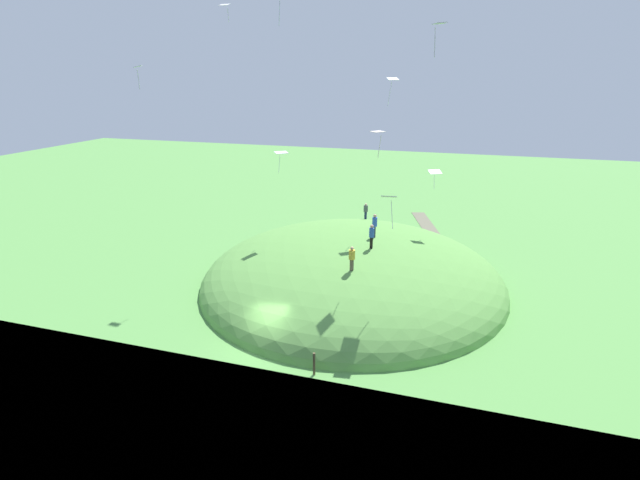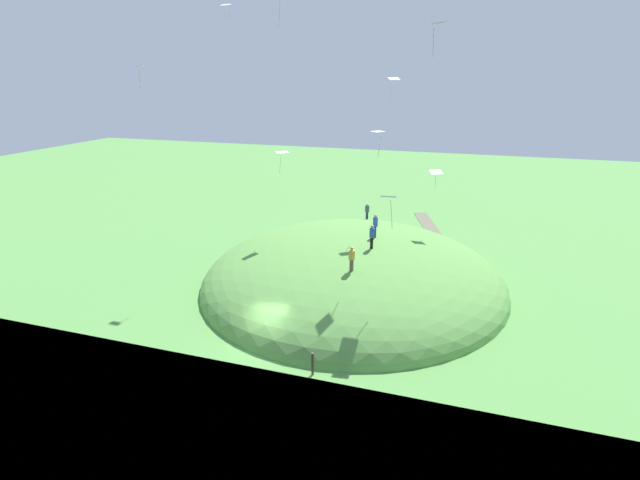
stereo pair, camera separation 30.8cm
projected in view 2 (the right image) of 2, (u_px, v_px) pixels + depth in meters
ground_plane at (263, 345)px, 28.37m from camera, size 160.00×160.00×0.00m
grass_hill at (353, 282)px, 37.13m from camera, size 24.30×23.65×7.51m
dirt_path at (433, 231)px, 49.07m from camera, size 13.84×5.45×0.04m
person_on_hilltop at (375, 223)px, 35.61m from camera, size 0.53×0.53×1.85m
person_walking_path at (367, 209)px, 43.76m from camera, size 0.56×0.56×1.56m
person_watching_kites at (372, 233)px, 33.42m from camera, size 0.40×0.40×1.81m
person_with_child at (352, 256)px, 30.49m from camera, size 0.60×0.60×1.67m
kite_0 at (394, 81)px, 35.14m from camera, size 0.92×1.02×2.14m
kite_1 at (139, 68)px, 29.83m from camera, size 0.88×0.81×1.49m
kite_2 at (226, 6)px, 34.60m from camera, size 0.56×0.79×1.29m
kite_3 at (389, 199)px, 27.26m from camera, size 0.75×1.01×2.08m
kite_5 at (438, 26)px, 20.36m from camera, size 0.81×0.73×1.45m
kite_6 at (436, 173)px, 36.69m from camera, size 1.04×1.17×1.52m
kite_7 at (378, 133)px, 28.90m from camera, size 1.05×0.99×1.68m
kite_8 at (282, 153)px, 36.16m from camera, size 1.17×1.21×1.70m
mooring_post at (313, 364)px, 25.39m from camera, size 0.14×0.14×1.37m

